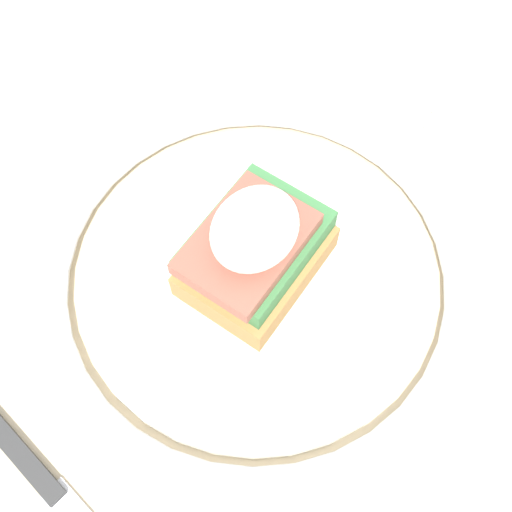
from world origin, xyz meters
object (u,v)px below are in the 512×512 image
Objects in this scene: sandwich at (255,246)px; fork at (398,108)px; plate at (256,274)px; knife at (57,497)px.

sandwich reaches higher than fork.
sandwich is (0.00, 0.00, 0.04)m from plate.
plate is 0.04m from sandwich.
plate is 1.47× the size of knife.
fork is (-0.19, 0.01, -0.05)m from sandwich.
fork is at bearing 176.51° from knife.
plate is at bearing -2.52° from fork.
sandwich is 0.20m from knife.
plate reaches higher than knife.
knife is at bearing -3.49° from fork.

